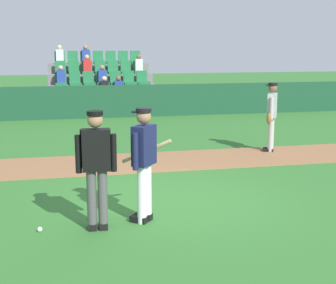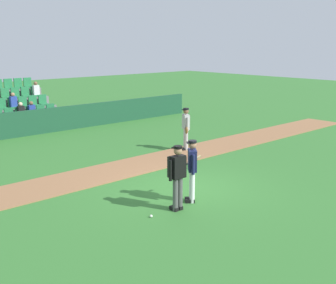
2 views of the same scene
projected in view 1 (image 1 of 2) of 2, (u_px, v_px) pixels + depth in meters
ground_plane at (168, 202)px, 8.64m from camera, size 80.00×80.00×0.00m
infield_dirt_path at (140, 162)px, 11.49m from camera, size 28.00×1.94×0.03m
dugout_fence at (107, 102)px, 18.62m from camera, size 20.00×0.16×1.21m
stadium_bleachers at (102, 92)px, 20.80m from camera, size 4.45×3.80×2.70m
batter_navy_jersey at (144, 160)px, 7.48m from camera, size 0.76×0.67×1.76m
umpire_home_plate at (96, 163)px, 7.15m from camera, size 0.59×0.31×1.76m
runner_grey_jersey at (271, 115)px, 12.46m from camera, size 0.46×0.60×1.76m
baseball at (40, 229)px, 7.23m from camera, size 0.07×0.07×0.07m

